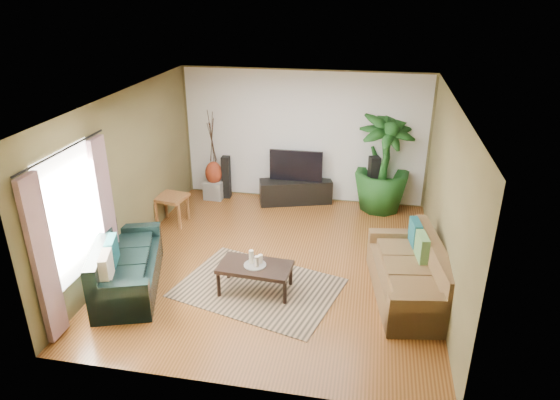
% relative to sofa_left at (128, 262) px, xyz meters
% --- Properties ---
extents(floor, '(5.50, 5.50, 0.00)m').
position_rel_sofa_left_xyz_m(floor, '(2.06, 1.07, -0.42)').
color(floor, brown).
rests_on(floor, ground).
extents(ceiling, '(5.50, 5.50, 0.00)m').
position_rel_sofa_left_xyz_m(ceiling, '(2.06, 1.07, 2.28)').
color(ceiling, white).
rests_on(ceiling, ground).
extents(wall_back, '(5.00, 0.00, 5.00)m').
position_rel_sofa_left_xyz_m(wall_back, '(2.06, 3.82, 0.93)').
color(wall_back, brown).
rests_on(wall_back, ground).
extents(wall_front, '(5.00, 0.00, 5.00)m').
position_rel_sofa_left_xyz_m(wall_front, '(2.06, -1.68, 0.93)').
color(wall_front, brown).
rests_on(wall_front, ground).
extents(wall_left, '(0.00, 5.50, 5.50)m').
position_rel_sofa_left_xyz_m(wall_left, '(-0.44, 1.07, 0.92)').
color(wall_left, brown).
rests_on(wall_left, ground).
extents(wall_right, '(0.00, 5.50, 5.50)m').
position_rel_sofa_left_xyz_m(wall_right, '(4.56, 1.07, 0.92)').
color(wall_right, brown).
rests_on(wall_right, ground).
extents(backwall_panel, '(4.90, 0.00, 4.90)m').
position_rel_sofa_left_xyz_m(backwall_panel, '(2.06, 3.81, 0.93)').
color(backwall_panel, white).
rests_on(backwall_panel, ground).
extents(window_pane, '(0.00, 1.80, 1.80)m').
position_rel_sofa_left_xyz_m(window_pane, '(-0.42, -0.53, 0.97)').
color(window_pane, white).
rests_on(window_pane, ground).
extents(curtain_near, '(0.08, 0.35, 2.20)m').
position_rel_sofa_left_xyz_m(curtain_near, '(-0.37, -1.28, 0.72)').
color(curtain_near, gray).
rests_on(curtain_near, ground).
extents(curtain_far, '(0.08, 0.35, 2.20)m').
position_rel_sofa_left_xyz_m(curtain_far, '(-0.37, 0.22, 0.72)').
color(curtain_far, gray).
rests_on(curtain_far, ground).
extents(curtain_rod, '(0.03, 1.90, 0.03)m').
position_rel_sofa_left_xyz_m(curtain_rod, '(-0.37, -0.53, 1.87)').
color(curtain_rod, black).
rests_on(curtain_rod, ground).
extents(sofa_left, '(1.37, 2.06, 0.85)m').
position_rel_sofa_left_xyz_m(sofa_left, '(0.00, 0.00, 0.00)').
color(sofa_left, black).
rests_on(sofa_left, floor).
extents(sofa_right, '(1.19, 2.10, 0.85)m').
position_rel_sofa_left_xyz_m(sofa_right, '(4.09, 0.53, 0.00)').
color(sofa_right, brown).
rests_on(sofa_right, floor).
extents(area_rug, '(2.66, 2.19, 0.01)m').
position_rel_sofa_left_xyz_m(area_rug, '(1.91, 0.30, -0.42)').
color(area_rug, '#9C7D5C').
rests_on(area_rug, floor).
extents(coffee_table, '(1.10, 0.65, 0.43)m').
position_rel_sofa_left_xyz_m(coffee_table, '(1.89, 0.24, -0.21)').
color(coffee_table, black).
rests_on(coffee_table, floor).
extents(candle_tray, '(0.33, 0.33, 0.01)m').
position_rel_sofa_left_xyz_m(candle_tray, '(1.89, 0.24, 0.02)').
color(candle_tray, gray).
rests_on(candle_tray, coffee_table).
extents(candle_tall, '(0.07, 0.07, 0.21)m').
position_rel_sofa_left_xyz_m(candle_tall, '(1.83, 0.27, 0.13)').
color(candle_tall, beige).
rests_on(candle_tall, candle_tray).
extents(candle_mid, '(0.07, 0.07, 0.16)m').
position_rel_sofa_left_xyz_m(candle_mid, '(1.93, 0.20, 0.10)').
color(candle_mid, beige).
rests_on(candle_mid, candle_tray).
extents(candle_short, '(0.07, 0.07, 0.13)m').
position_rel_sofa_left_xyz_m(candle_short, '(1.96, 0.30, 0.09)').
color(candle_short, beige).
rests_on(candle_short, candle_tray).
extents(tv_stand, '(1.54, 0.86, 0.49)m').
position_rel_sofa_left_xyz_m(tv_stand, '(1.95, 3.57, -0.18)').
color(tv_stand, black).
rests_on(tv_stand, floor).
extents(television, '(1.08, 0.06, 0.64)m').
position_rel_sofa_left_xyz_m(television, '(1.95, 3.57, 0.39)').
color(television, black).
rests_on(television, tv_stand).
extents(speaker_left, '(0.17, 0.19, 0.91)m').
position_rel_sofa_left_xyz_m(speaker_left, '(0.47, 3.57, 0.03)').
color(speaker_left, black).
rests_on(speaker_left, floor).
extents(speaker_right, '(0.26, 0.27, 1.09)m').
position_rel_sofa_left_xyz_m(speaker_right, '(3.52, 3.57, 0.12)').
color(speaker_right, black).
rests_on(speaker_right, floor).
extents(potted_plant, '(1.44, 1.44, 1.96)m').
position_rel_sofa_left_xyz_m(potted_plant, '(3.68, 3.57, 0.56)').
color(potted_plant, '#164316').
rests_on(potted_plant, floor).
extents(plant_pot, '(0.36, 0.36, 0.28)m').
position_rel_sofa_left_xyz_m(plant_pot, '(3.68, 3.57, -0.28)').
color(plant_pot, black).
rests_on(plant_pot, floor).
extents(pedestal, '(0.40, 0.40, 0.39)m').
position_rel_sofa_left_xyz_m(pedestal, '(0.22, 3.49, -0.23)').
color(pedestal, '#969694').
rests_on(pedestal, floor).
extents(vase, '(0.35, 0.35, 0.49)m').
position_rel_sofa_left_xyz_m(vase, '(0.22, 3.49, 0.14)').
color(vase, maroon).
rests_on(vase, pedestal).
extents(side_table, '(0.61, 0.61, 0.56)m').
position_rel_sofa_left_xyz_m(side_table, '(-0.19, 2.16, -0.14)').
color(side_table, '#986131').
rests_on(side_table, floor).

